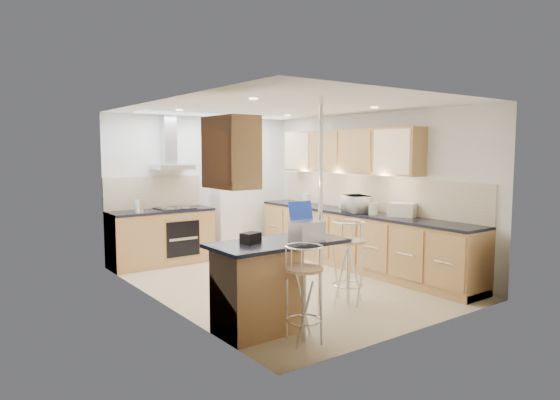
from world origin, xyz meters
TOP-DOWN VIEW (x-y plane):
  - ground at (0.00, 0.00)m, footprint 4.80×4.80m
  - room_shell at (0.32, 0.38)m, footprint 3.64×4.84m
  - right_counter at (1.50, 0.00)m, footprint 0.63×4.40m
  - back_counter at (-0.95, 2.10)m, footprint 1.70×0.63m
  - peninsula at (-1.12, -1.45)m, footprint 1.47×0.72m
  - microwave at (1.42, -0.07)m, footprint 0.47×0.57m
  - laptop at (-0.89, -1.65)m, footprint 0.32×0.24m
  - bag at (-1.41, -1.36)m, footprint 0.23×0.20m
  - bar_stool_near at (-1.16, -1.94)m, footprint 0.46×0.46m
  - bar_stool_end at (0.08, -1.28)m, footprint 0.59×0.59m
  - jar_a at (1.51, 1.30)m, footprint 0.15×0.15m
  - jar_b at (1.67, 0.53)m, footprint 0.11×0.11m
  - jar_c at (1.41, -0.42)m, footprint 0.17×0.17m
  - jar_d at (1.64, -0.82)m, footprint 0.12×0.12m
  - bread_bin at (1.63, -0.81)m, footprint 0.43×0.47m
  - kettle at (-1.39, 1.91)m, footprint 0.16×0.16m

SIDE VIEW (x-z plane):
  - ground at x=0.00m, z-range 0.00..0.00m
  - back_counter at x=-0.95m, z-range 0.00..0.92m
  - right_counter at x=1.50m, z-range 0.00..0.92m
  - peninsula at x=-1.12m, z-range 0.01..0.95m
  - bar_stool_near at x=-1.16m, z-range 0.00..0.98m
  - bar_stool_end at x=0.08m, z-range 0.00..1.05m
  - jar_d at x=1.64m, z-range 0.92..1.05m
  - jar_b at x=1.67m, z-range 0.92..1.06m
  - bag at x=-1.41m, z-range 0.94..1.05m
  - jar_c at x=1.41m, z-range 0.92..1.10m
  - jar_a at x=1.51m, z-range 0.92..1.12m
  - bread_bin at x=1.63m, z-range 0.92..1.12m
  - kettle at x=-1.39m, z-range 0.92..1.13m
  - laptop at x=-0.89m, z-range 0.94..1.16m
  - microwave at x=1.42m, z-range 0.92..1.19m
  - room_shell at x=0.32m, z-range 0.29..2.80m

